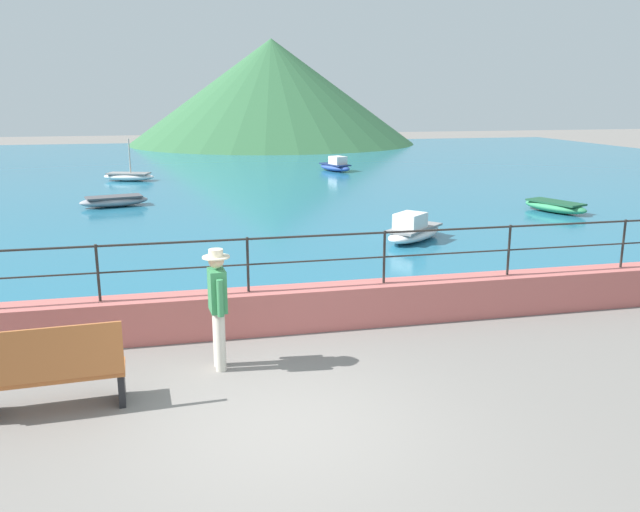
# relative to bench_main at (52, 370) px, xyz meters

# --- Properties ---
(ground_plane) EXTENTS (120.00, 120.00, 0.00)m
(ground_plane) POSITION_rel_bench_main_xyz_m (2.66, -0.95, -0.56)
(ground_plane) COLOR slate
(promenade_wall) EXTENTS (20.00, 0.56, 0.70)m
(promenade_wall) POSITION_rel_bench_main_xyz_m (2.66, 2.25, -0.21)
(promenade_wall) COLOR #BC605B
(promenade_wall) RESTS_ON ground
(railing) EXTENTS (18.44, 0.04, 0.90)m
(railing) POSITION_rel_bench_main_xyz_m (2.66, 2.25, 0.78)
(railing) COLOR #282623
(railing) RESTS_ON promenade_wall
(lake_water) EXTENTS (64.00, 44.32, 0.06)m
(lake_water) POSITION_rel_bench_main_xyz_m (2.66, 24.89, -0.53)
(lake_water) COLOR #236B89
(lake_water) RESTS_ON ground
(hill_main) EXTENTS (22.88, 22.88, 8.14)m
(hill_main) POSITION_rel_bench_main_xyz_m (9.53, 44.88, 3.51)
(hill_main) COLOR #33663D
(hill_main) RESTS_ON ground
(bench_main) EXTENTS (1.73, 0.66, 1.13)m
(bench_main) POSITION_rel_bench_main_xyz_m (0.00, 0.00, 0.00)
(bench_main) COLOR #B76633
(bench_main) RESTS_ON ground
(person_walking) EXTENTS (0.38, 0.57, 1.75)m
(person_walking) POSITION_rel_bench_main_xyz_m (2.08, 0.89, 0.42)
(person_walking) COLOR beige
(person_walking) RESTS_ON ground
(boat_0) EXTENTS (1.66, 2.47, 0.36)m
(boat_0) POSITION_rel_bench_main_xyz_m (13.76, 10.99, -0.30)
(boat_0) COLOR #338C59
(boat_0) RESTS_ON lake_water
(boat_1) EXTENTS (1.62, 2.47, 0.76)m
(boat_1) POSITION_rel_bench_main_xyz_m (9.60, 24.17, -0.23)
(boat_1) COLOR #2D4C9E
(boat_1) RESTS_ON lake_water
(boat_2) EXTENTS (2.45, 1.43, 0.36)m
(boat_2) POSITION_rel_bench_main_xyz_m (-0.50, 15.37, -0.30)
(boat_2) COLOR gray
(boat_2) RESTS_ON lake_water
(boat_3) EXTENTS (2.47, 1.57, 1.87)m
(boat_3) POSITION_rel_bench_main_xyz_m (-0.42, 22.48, -0.30)
(boat_3) COLOR white
(boat_3) RESTS_ON lake_water
(boat_4) EXTENTS (2.31, 2.21, 0.76)m
(boat_4) POSITION_rel_bench_main_xyz_m (7.67, 7.97, -0.23)
(boat_4) COLOR white
(boat_4) RESTS_ON lake_water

